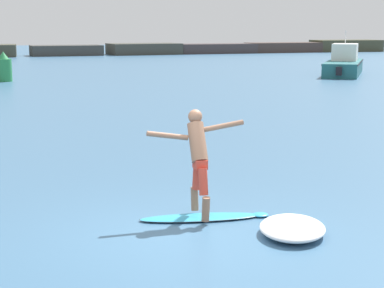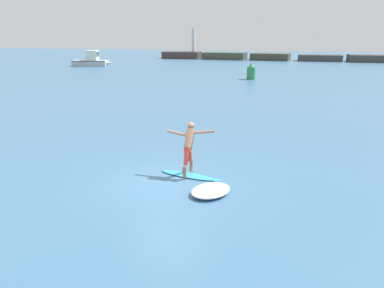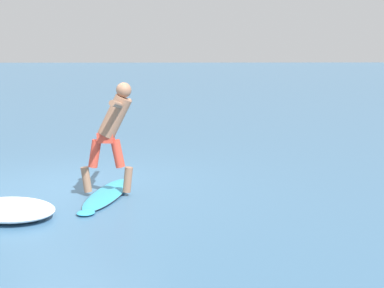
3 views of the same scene
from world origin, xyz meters
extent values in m
plane|color=#3A6385|center=(0.00, 0.00, 0.00)|extent=(200.00, 200.00, 0.00)
cube|color=#423633|center=(-19.83, 62.00, 0.66)|extent=(7.45, 4.13, 1.32)
cube|color=#3F4336|center=(-11.10, 62.00, 0.64)|extent=(8.23, 4.73, 1.29)
cube|color=#3E3F32|center=(-2.36, 62.00, 0.62)|extent=(7.20, 4.91, 1.25)
cube|color=#3D3D3A|center=(6.38, 62.00, 0.55)|extent=(7.64, 3.85, 1.10)
cube|color=#3F3F38|center=(15.12, 62.00, 0.61)|extent=(8.14, 4.86, 1.23)
cylinder|color=silver|center=(-17.39, 62.00, 3.57)|extent=(0.70, 0.70, 4.43)
ellipsoid|color=#2E98C3|center=(0.48, 0.62, 0.03)|extent=(2.12, 0.83, 0.06)
ellipsoid|color=#2E98C3|center=(1.52, 0.43, 0.03)|extent=(0.33, 0.31, 0.05)
ellipsoid|color=#2D2D33|center=(0.48, 0.62, 0.03)|extent=(2.13, 0.85, 0.03)
cone|color=black|center=(-0.35, 0.76, -0.06)|extent=(0.06, 0.06, 0.14)
cone|color=black|center=(-0.23, 0.61, -0.06)|extent=(0.06, 0.06, 0.14)
cone|color=black|center=(-0.18, 0.87, -0.06)|extent=(0.06, 0.06, 0.14)
cylinder|color=#91654C|center=(0.50, 0.96, 0.27)|extent=(0.14, 0.18, 0.43)
cylinder|color=#CC402F|center=(0.49, 0.80, 0.70)|extent=(0.16, 0.23, 0.47)
cylinder|color=#91654C|center=(0.47, 0.28, 0.27)|extent=(0.14, 0.18, 0.43)
cylinder|color=#CC402F|center=(0.47, 0.43, 0.70)|extent=(0.16, 0.23, 0.47)
cube|color=#CC402F|center=(0.48, 0.62, 0.96)|extent=(0.21, 0.27, 0.16)
cylinder|color=#91654C|center=(0.49, 0.77, 1.30)|extent=(0.31, 0.57, 0.73)
sphere|color=#91654C|center=(0.50, 0.92, 1.72)|extent=(0.24, 0.24, 0.24)
cylinder|color=#91654C|center=(0.00, 0.90, 1.42)|extent=(0.72, 0.17, 0.21)
cylinder|color=#91654C|center=(0.99, 0.85, 1.55)|extent=(0.72, 0.14, 0.20)
cube|color=#A4AFAE|center=(-27.50, 40.45, 0.42)|extent=(5.52, 3.62, 0.85)
cone|color=#A4AFAE|center=(-24.72, 41.25, 0.42)|extent=(1.09, 1.06, 0.85)
cube|color=black|center=(-27.50, 40.45, 0.78)|extent=(5.49, 3.67, 0.08)
cube|color=silver|center=(-27.11, 40.56, 1.59)|extent=(2.02, 2.10, 1.48)
cube|color=#232D38|center=(-26.33, 40.79, 1.77)|extent=(0.41, 1.33, 0.74)
cylinder|color=silver|center=(-27.11, 40.56, 2.78)|extent=(0.06, 0.06, 0.90)
cube|color=black|center=(-30.05, 39.70, 0.47)|extent=(0.37, 0.42, 0.52)
cylinder|color=#288447|center=(-1.49, 29.94, 0.65)|extent=(0.92, 0.92, 1.31)
cone|color=#288447|center=(-1.49, 29.94, 1.53)|extent=(0.64, 0.64, 0.44)
ellipsoid|color=white|center=(1.59, -0.62, 0.11)|extent=(1.52, 1.68, 0.22)
camera|label=1|loc=(-2.98, -9.30, 3.25)|focal=60.00mm
camera|label=2|loc=(4.07, -10.91, 4.71)|focal=35.00mm
camera|label=3|loc=(8.98, 1.73, 2.34)|focal=50.00mm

